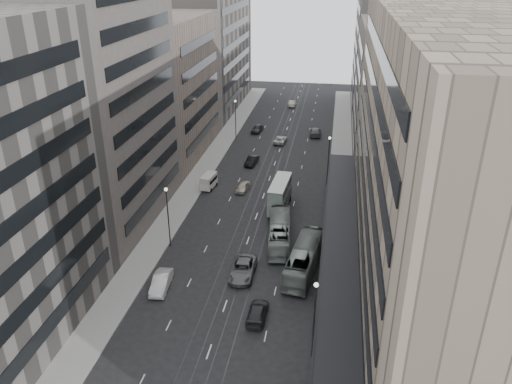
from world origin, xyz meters
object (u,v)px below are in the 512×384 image
Objects in this scene: panel_van at (209,181)px; sedan_1 at (161,282)px; bus_far at (280,232)px; bus_near at (304,258)px; sedan_2 at (243,269)px; double_decker at (280,194)px.

panel_van reaches higher than sedan_1.
bus_far reaches higher than sedan_1.
panel_van is at bearing -54.43° from bus_far.
bus_near is at bearing -43.93° from panel_van.
panel_van reaches higher than sedan_2.
bus_near is 1.97× the size of sedan_2.
sedan_2 is (-7.01, -2.19, -0.81)m from bus_near.
double_decker is (-1.17, 9.88, 0.79)m from bus_far.
panel_van is at bearing 88.04° from sedan_1.
double_decker is 13.38m from panel_van.
panel_van is (-13.39, 15.23, -0.27)m from bus_far.
double_decker is 24.58m from sedan_1.
sedan_2 is at bearing -59.53° from panel_van.
bus_near is 27.14m from panel_van.
double_decker is at bearing 82.94° from sedan_2.
bus_far is 9.98m from double_decker.
panel_van is at bearing 160.12° from double_decker.
panel_van is at bearing -43.56° from bus_near.
bus_near is at bearing -69.27° from double_decker.
bus_near reaches higher than panel_van.
double_decker is 1.36× the size of sedan_2.
sedan_1 is at bearing -112.35° from double_decker.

